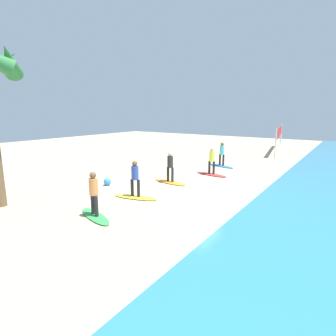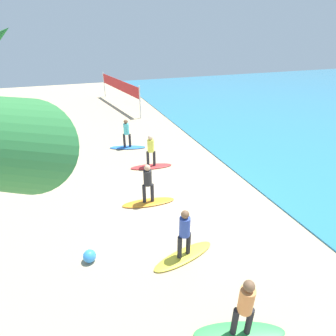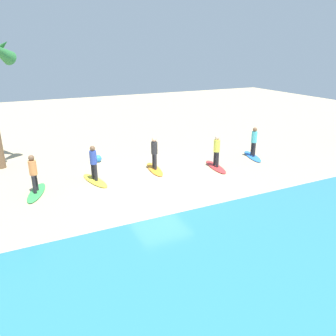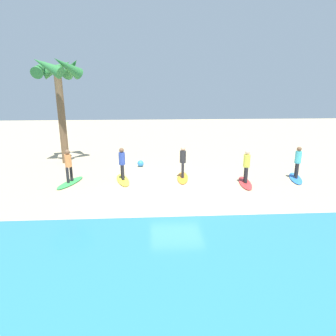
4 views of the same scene
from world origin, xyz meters
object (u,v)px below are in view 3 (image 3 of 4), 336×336
surfboard_red (216,167)px  surfer_red (217,149)px  surfer_blue (254,139)px  surfboard_orange (155,169)px  surfer_yellow (93,160)px  surfer_orange (154,151)px  surfboard_green (36,193)px  beach_ball (98,159)px  surfboard_blue (252,156)px  surfer_green (33,171)px  surfboard_yellow (95,180)px

surfboard_red → surfer_red: 0.99m
surfer_blue → surfboard_orange: 6.02m
surfboard_red → surfer_yellow: bearing=-89.6°
surfboard_orange → surfer_orange: size_ratio=1.28×
surfboard_green → beach_ball: 4.53m
surfer_yellow → beach_ball: 2.95m
surfer_red → surfer_yellow: same height
surfboard_blue → beach_ball: 8.72m
surfer_blue → surfer_green: (11.63, 0.02, 0.00)m
surfboard_blue → surfboard_orange: (5.92, -0.45, 0.00)m
surfer_green → surfer_red: bearing=176.3°
surfer_red → surfer_green: (8.74, -0.57, 0.00)m
surfboard_blue → surfboard_green: bearing=-72.3°
surfer_blue → surfer_yellow: bearing=-1.6°
surfer_orange → beach_ball: bearing=-47.6°
surfboard_orange → beach_ball: size_ratio=5.39×
surfboard_blue → surfboard_orange: same height
surfboard_red → surfer_green: 8.81m
surfboard_blue → surfer_red: size_ratio=1.28×
beach_ball → surfer_blue: bearing=160.2°
surfer_red → surfer_green: same height
surfboard_blue → surfboard_green: 11.63m
surfer_yellow → surfer_green: same height
surfboard_orange → surfboard_green: size_ratio=1.00×
beach_ball → surfboard_yellow: bearing=72.9°
surfboard_red → beach_ball: 6.39m
surfer_blue → surfer_orange: 5.93m
surfer_blue → surfboard_yellow: bearing=-1.6°
surfer_blue → surfboard_orange: bearing=-4.4°
surfboard_blue → beach_ball: beach_ball is taller
surfboard_yellow → surfer_yellow: 0.99m
surfboard_red → surfboard_yellow: same height
surfboard_orange → surfer_green: 5.82m
surfboard_green → beach_ball: beach_ball is taller
surfer_blue → surfer_red: 2.95m
surfboard_blue → surfer_blue: size_ratio=1.28×
surfboard_orange → surfer_yellow: bearing=-80.2°
surfboard_orange → surfer_yellow: size_ratio=1.28×
surfer_yellow → beach_ball: size_ratio=4.21×
surfboard_red → surfboard_blue: bearing=109.6°
surfboard_yellow → surfer_blue: bearing=74.9°
surfer_red → surfboard_green: 8.81m
surfboard_orange → surfer_yellow: surfer_yellow is taller
surfer_blue → surfboard_green: (11.63, 0.02, -0.99)m
surfboard_green → surfer_green: surfer_green is taller
surfboard_orange → surfboard_yellow: (3.12, 0.20, 0.00)m
surfboard_red → surfboard_green: same height
surfer_blue → surfer_orange: bearing=-4.4°
surfer_blue → surfer_red: bearing=11.5°
surfboard_red → surfboard_orange: 3.20m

